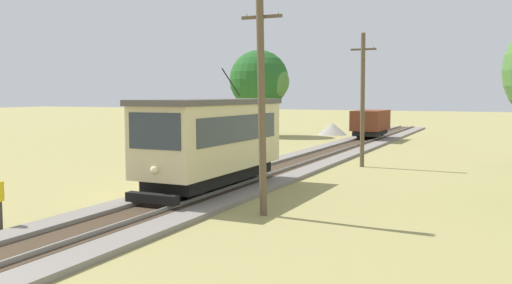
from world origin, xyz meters
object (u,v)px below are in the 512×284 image
(utility_pole_near_tram, at_px, (262,102))
(utility_pole_mid, at_px, (363,99))
(tree_left_near, at_px, (272,82))
(red_tram, at_px, (213,139))
(gravel_pile, at_px, (332,129))
(freight_car, at_px, (371,123))
(tree_right_near, at_px, (259,80))

(utility_pole_near_tram, height_order, utility_pole_mid, utility_pole_near_tram)
(tree_left_near, bearing_deg, red_tram, -71.33)
(gravel_pile, bearing_deg, utility_pole_mid, -69.27)
(freight_car, xyz_separation_m, utility_pole_near_tram, (3.56, -30.98, 2.22))
(freight_car, bearing_deg, red_tram, -89.99)
(utility_pole_near_tram, relative_size, gravel_pile, 2.52)
(utility_pole_near_tram, distance_m, utility_pole_mid, 13.45)
(red_tram, xyz_separation_m, freight_car, (-0.00, 27.91, -0.64))
(utility_pole_near_tram, relative_size, utility_pole_mid, 1.00)
(utility_pole_near_tram, xyz_separation_m, tree_right_near, (-14.47, 31.43, 1.62))
(gravel_pile, relative_size, tree_right_near, 0.35)
(utility_pole_mid, distance_m, tree_left_near, 22.22)
(red_tram, distance_m, utility_pole_mid, 11.08)
(freight_car, bearing_deg, gravel_pile, 134.85)
(utility_pole_near_tram, bearing_deg, freight_car, 96.56)
(utility_pole_mid, bearing_deg, freight_car, 101.49)
(utility_pole_mid, distance_m, tree_right_near, 23.14)
(red_tram, distance_m, utility_pole_near_tram, 4.96)
(red_tram, height_order, freight_car, red_tram)
(tree_left_near, bearing_deg, utility_pole_near_tram, -67.30)
(red_tram, xyz_separation_m, tree_right_near, (-10.91, 28.35, 3.21))
(tree_right_near, bearing_deg, utility_pole_mid, -51.17)
(gravel_pile, height_order, tree_right_near, tree_right_near)
(utility_pole_near_tram, distance_m, gravel_pile, 37.09)
(red_tram, distance_m, gravel_pile, 33.30)
(gravel_pile, height_order, tree_left_near, tree_left_near)
(gravel_pile, distance_m, tree_right_near, 8.89)
(freight_car, distance_m, utility_pole_near_tram, 31.27)
(utility_pole_mid, bearing_deg, tree_left_near, 126.24)
(red_tram, bearing_deg, gravel_pile, 98.57)
(utility_pole_mid, relative_size, gravel_pile, 2.51)
(freight_car, bearing_deg, utility_pole_near_tram, -83.44)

